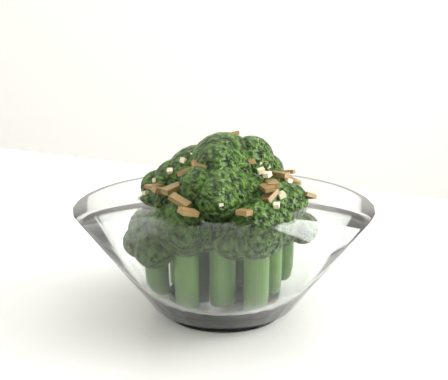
{
  "coord_description": "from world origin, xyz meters",
  "views": [
    {
      "loc": [
        0.2,
        -0.6,
        0.97
      ],
      "look_at": [
        0.17,
        -0.11,
        0.84
      ],
      "focal_mm": 55.0,
      "sensor_mm": 36.0,
      "label": 1
    }
  ],
  "objects": [
    {
      "name": "broccoli_dish",
      "position": [
        0.17,
        -0.11,
        0.8
      ],
      "size": [
        0.22,
        0.22,
        0.14
      ],
      "color": "white",
      "rests_on": "table"
    },
    {
      "name": "table",
      "position": [
        -0.04,
        -0.01,
        0.68
      ],
      "size": [
        1.42,
        1.22,
        0.75
      ],
      "color": "white",
      "rests_on": "ground"
    }
  ]
}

